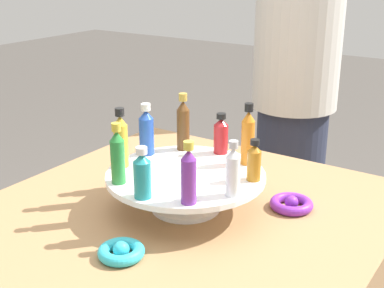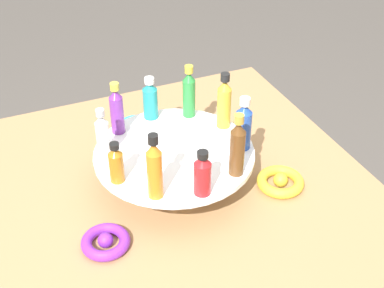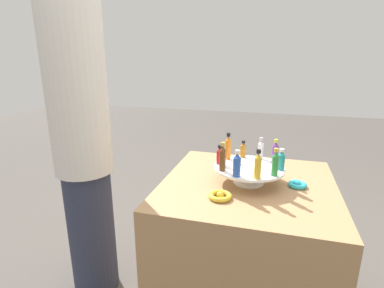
% 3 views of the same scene
% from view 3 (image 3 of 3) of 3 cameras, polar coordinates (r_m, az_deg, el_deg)
% --- Properties ---
extents(party_table, '(0.85, 0.85, 0.73)m').
position_cam_3_polar(party_table, '(1.71, 10.00, -18.42)').
color(party_table, '#9E754C').
rests_on(party_table, ground_plane).
extents(display_stand, '(0.35, 0.35, 0.09)m').
position_cam_3_polar(display_stand, '(1.51, 10.80, -5.00)').
color(display_stand, white).
rests_on(display_stand, party_table).
extents(bottle_gold, '(0.03, 0.03, 0.13)m').
position_cam_3_polar(bottle_gold, '(1.35, 12.43, -3.97)').
color(bottle_gold, gold).
rests_on(bottle_gold, display_stand).
extents(bottle_green, '(0.03, 0.03, 0.13)m').
position_cam_3_polar(bottle_green, '(1.40, 15.56, -3.54)').
color(bottle_green, '#288438').
rests_on(bottle_green, display_stand).
extents(bottle_teal, '(0.03, 0.03, 0.10)m').
position_cam_3_polar(bottle_teal, '(1.49, 16.62, -2.93)').
color(bottle_teal, teal).
rests_on(bottle_teal, display_stand).
extents(bottle_purple, '(0.03, 0.03, 0.12)m').
position_cam_3_polar(bottle_purple, '(1.57, 15.56, -1.51)').
color(bottle_purple, '#702D93').
rests_on(bottle_purple, display_stand).
extents(bottle_clear, '(0.03, 0.03, 0.11)m').
position_cam_3_polar(bottle_clear, '(1.62, 12.95, -0.92)').
color(bottle_clear, silver).
rests_on(bottle_clear, display_stand).
extents(bottle_amber, '(0.03, 0.03, 0.09)m').
position_cam_3_polar(bottle_amber, '(1.63, 9.71, -1.05)').
color(bottle_amber, '#AD6B19').
rests_on(bottle_amber, display_stand).
extents(bottle_orange, '(0.03, 0.03, 0.14)m').
position_cam_3_polar(bottle_orange, '(1.58, 6.89, -0.59)').
color(bottle_orange, orange).
rests_on(bottle_orange, display_stand).
extents(bottle_red, '(0.03, 0.03, 0.10)m').
position_cam_3_polar(bottle_red, '(1.51, 5.32, -2.18)').
color(bottle_red, '#B21E23').
rests_on(bottle_red, display_stand).
extents(bottle_brown, '(0.03, 0.03, 0.14)m').
position_cam_3_polar(bottle_brown, '(1.41, 5.86, -2.62)').
color(bottle_brown, brown).
rests_on(bottle_brown, display_stand).
extents(bottle_blue, '(0.03, 0.03, 0.12)m').
position_cam_3_polar(bottle_blue, '(1.36, 8.56, -3.87)').
color(bottle_blue, '#234CAD').
rests_on(bottle_blue, display_stand).
extents(ribbon_bow_purple, '(0.10, 0.10, 0.03)m').
position_cam_3_polar(ribbon_bow_purple, '(1.73, 7.03, -3.96)').
color(ribbon_bow_purple, purple).
rests_on(ribbon_bow_purple, party_table).
extents(ribbon_bow_gold, '(0.10, 0.10, 0.03)m').
position_cam_3_polar(ribbon_bow_gold, '(1.35, 5.38, -9.81)').
color(ribbon_bow_gold, gold).
rests_on(ribbon_bow_gold, party_table).
extents(ribbon_bow_teal, '(0.09, 0.09, 0.03)m').
position_cam_3_polar(ribbon_bow_teal, '(1.55, 19.45, -7.26)').
color(ribbon_bow_teal, '#2DB7CC').
rests_on(ribbon_bow_teal, party_table).
extents(person_figure, '(0.30, 0.30, 1.76)m').
position_cam_3_polar(person_figure, '(1.67, -20.14, -0.00)').
color(person_figure, '#282D42').
rests_on(person_figure, ground_plane).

